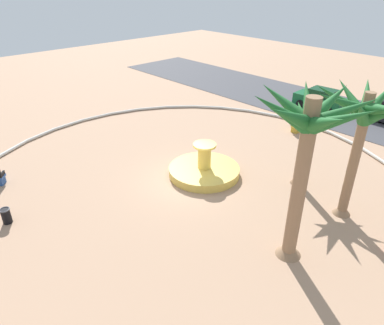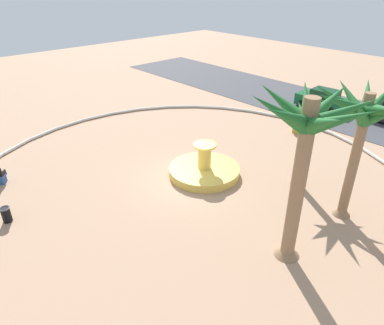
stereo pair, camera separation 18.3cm
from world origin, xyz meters
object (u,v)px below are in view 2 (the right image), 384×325
object	(u,v)px
palm_tree_near_fountain	(306,141)
fountain	(204,170)
bench_north	(301,126)
parked_car_leftmost	(322,100)
palm_tree_mid_plaza	(306,126)
palm_tree_by_curb	(365,118)
trash_bin	(6,214)

from	to	relation	value
palm_tree_near_fountain	fountain	bearing A→B (deg)	163.93
fountain	bench_north	world-z (taller)	fountain
bench_north	parked_car_leftmost	distance (m)	5.36
palm_tree_mid_plaza	parked_car_leftmost	world-z (taller)	palm_tree_mid_plaza
palm_tree_by_curb	trash_bin	size ratio (longest dim) A/B	8.32
palm_tree_by_curb	parked_car_leftmost	size ratio (longest dim) A/B	1.49
trash_bin	parked_car_leftmost	xyz separation A→B (m)	(1.69, 23.95, 0.39)
parked_car_leftmost	palm_tree_mid_plaza	bearing A→B (deg)	-65.47
fountain	palm_tree_near_fountain	size ratio (longest dim) A/B	0.58
palm_tree_near_fountain	palm_tree_mid_plaza	distance (m)	5.90
parked_car_leftmost	trash_bin	bearing A→B (deg)	-94.04
fountain	palm_tree_near_fountain	distance (m)	8.47
palm_tree_by_curb	parked_car_leftmost	bearing A→B (deg)	123.53
palm_tree_by_curb	palm_tree_mid_plaza	world-z (taller)	palm_tree_by_curb
palm_tree_mid_plaza	parked_car_leftmost	bearing A→B (deg)	114.53
palm_tree_near_fountain	parked_car_leftmost	world-z (taller)	palm_tree_near_fountain
palm_tree_mid_plaza	trash_bin	bearing A→B (deg)	-119.19
palm_tree_mid_plaza	trash_bin	xyz separation A→B (m)	(-6.95, -12.43, -2.90)
fountain	bench_north	size ratio (longest dim) A/B	2.41
palm_tree_by_curb	bench_north	xyz separation A→B (m)	(-6.77, 7.17, -4.43)
palm_tree_near_fountain	parked_car_leftmost	xyz separation A→B (m)	(-8.03, 16.44, -4.20)
palm_tree_mid_plaza	bench_north	xyz separation A→B (m)	(-3.85, 6.36, -2.94)
palm_tree_mid_plaza	bench_north	distance (m)	7.99
fountain	palm_tree_mid_plaza	world-z (taller)	palm_tree_mid_plaza
bench_north	parked_car_leftmost	world-z (taller)	parked_car_leftmost
palm_tree_near_fountain	palm_tree_by_curb	bearing A→B (deg)	88.00
palm_tree_mid_plaza	bench_north	world-z (taller)	palm_tree_mid_plaza
palm_tree_mid_plaza	parked_car_leftmost	distance (m)	12.90
palm_tree_by_curb	fountain	bearing A→B (deg)	-162.67
palm_tree_by_curb	trash_bin	distance (m)	15.86
palm_tree_near_fountain	palm_tree_mid_plaza	bearing A→B (deg)	119.37
trash_bin	parked_car_leftmost	bearing A→B (deg)	85.96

